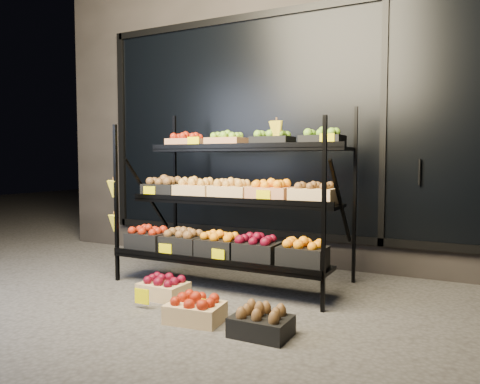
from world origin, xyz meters
The scene contains 8 objects.
ground centered at (0.00, 0.00, 0.00)m, with size 24.00×24.00×0.00m, color #514F4C.
building centered at (0.00, 2.59, 1.75)m, with size 6.00×2.08×3.50m.
display_rack centered at (-0.01, 0.60, 0.79)m, with size 2.18×1.02×1.66m.
tag_floor_a centered at (-0.26, -0.40, 0.06)m, with size 0.13×0.01×0.12m, color #E9DA00.
tag_floor_b centered at (0.27, -0.40, 0.06)m, with size 0.13×0.01×0.12m, color #E9DA00.
floor_crate_left centered at (-0.28, -0.09, 0.09)m, with size 0.39×0.29×0.20m.
floor_crate_midright centered at (0.27, -0.45, 0.09)m, with size 0.42×0.33×0.20m.
floor_crate_right centered at (0.81, -0.48, 0.09)m, with size 0.39×0.28×0.20m.
Camera 1 is at (2.07, -3.24, 1.17)m, focal length 35.00 mm.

